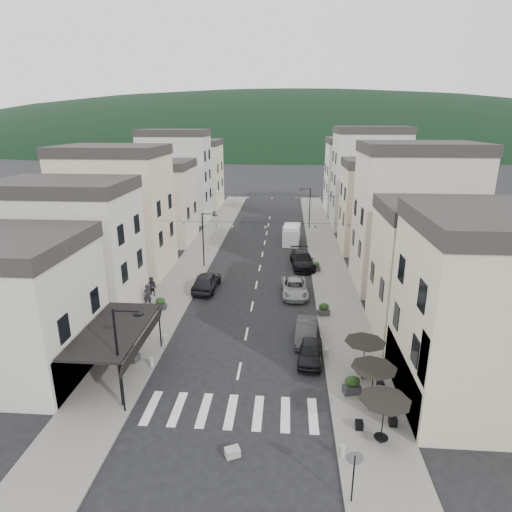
{
  "coord_description": "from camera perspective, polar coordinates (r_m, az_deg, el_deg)",
  "views": [
    {
      "loc": [
        2.85,
        -17.69,
        15.36
      ],
      "look_at": [
        0.09,
        19.34,
        3.5
      ],
      "focal_mm": 30.0,
      "sensor_mm": 36.0,
      "label": 1
    }
  ],
  "objects": [
    {
      "name": "planter_rc",
      "position": [
        45.48,
        8.0,
        -1.4
      ],
      "size": [
        0.99,
        0.72,
        0.99
      ],
      "rotation": [
        0.0,
        0.0,
        0.28
      ],
      "color": "#333336",
      "rests_on": "sidewalk_right"
    },
    {
      "name": "streetlamp_left_near",
      "position": [
        24.47,
        -17.45,
        -11.65
      ],
      "size": [
        1.7,
        0.56,
        6.0
      ],
      "color": "black",
      "rests_on": "ground"
    },
    {
      "name": "bunting_near",
      "position": [
        40.96,
        0.14,
        4.0
      ],
      "size": [
        19.0,
        0.28,
        0.62
      ],
      "color": "black",
      "rests_on": "ground"
    },
    {
      "name": "planter_la",
      "position": [
        30.09,
        -16.32,
        -12.26
      ],
      "size": [
        1.19,
        0.95,
        1.18
      ],
      "rotation": [
        0.0,
        0.0,
        -0.41
      ],
      "color": "#2A2A2C",
      "rests_on": "sidewalk_left"
    },
    {
      "name": "buildings_row_left",
      "position": [
        58.82,
        -13.09,
        8.22
      ],
      "size": [
        10.2,
        54.16,
        14.0
      ],
      "color": "#B2AEA3",
      "rests_on": "ground"
    },
    {
      "name": "boutique_awning",
      "position": [
        27.69,
        -17.88,
        -9.47
      ],
      "size": [
        3.77,
        7.5,
        3.28
      ],
      "color": "black",
      "rests_on": "ground"
    },
    {
      "name": "parked_car_e",
      "position": [
        40.58,
        -6.62,
        -3.34
      ],
      "size": [
        2.32,
        5.16,
        1.72
      ],
      "primitive_type": "imported",
      "rotation": [
        0.0,
        0.0,
        3.08
      ],
      "color": "black",
      "rests_on": "ground"
    },
    {
      "name": "parked_car_b",
      "position": [
        31.73,
        6.73,
        -9.92
      ],
      "size": [
        1.86,
        4.42,
        1.42
      ],
      "primitive_type": "imported",
      "rotation": [
        0.0,
        0.0,
        -0.08
      ],
      "color": "#2E2E30",
      "rests_on": "ground"
    },
    {
      "name": "sidewalk_left",
      "position": [
        53.01,
        -7.19,
        0.8
      ],
      "size": [
        4.0,
        76.0,
        0.12
      ],
      "primitive_type": "cube",
      "color": "slate",
      "rests_on": "ground"
    },
    {
      "name": "pedestrian_a",
      "position": [
        37.65,
        -14.26,
        -5.13
      ],
      "size": [
        0.78,
        0.58,
        1.95
      ],
      "primitive_type": "imported",
      "rotation": [
        0.0,
        0.0,
        0.16
      ],
      "color": "black",
      "rests_on": "sidewalk_left"
    },
    {
      "name": "ground",
      "position": [
        23.6,
        -4.04,
        -22.95
      ],
      "size": [
        700.0,
        700.0,
        0.0
      ],
      "primitive_type": "plane",
      "color": "black",
      "rests_on": "ground"
    },
    {
      "name": "parked_car_a",
      "position": [
        29.32,
        7.27,
        -12.52
      ],
      "size": [
        1.93,
        4.07,
        1.34
      ],
      "primitive_type": "imported",
      "rotation": [
        0.0,
        0.0,
        -0.09
      ],
      "color": "black",
      "rests_on": "ground"
    },
    {
      "name": "cafe_terrace",
      "position": [
        24.75,
        15.4,
        -14.71
      ],
      "size": [
        2.5,
        8.1,
        2.53
      ],
      "color": "black",
      "rests_on": "ground"
    },
    {
      "name": "planter_lb",
      "position": [
        37.05,
        -12.61,
        -6.18
      ],
      "size": [
        0.96,
        0.56,
        1.05
      ],
      "rotation": [
        0.0,
        0.0,
        0.05
      ],
      "color": "#2B2C2E",
      "rests_on": "sidewalk_left"
    },
    {
      "name": "bollards",
      "position": [
        27.73,
        -2.4,
        -14.91
      ],
      "size": [
        11.66,
        10.26,
        0.6
      ],
      "color": "gray",
      "rests_on": "ground"
    },
    {
      "name": "streetlamp_right_far",
      "position": [
        62.85,
        6.94,
        6.89
      ],
      "size": [
        1.7,
        0.56,
        6.0
      ],
      "color": "black",
      "rests_on": "ground"
    },
    {
      "name": "planter_rb",
      "position": [
        35.51,
        9.02,
        -7.02
      ],
      "size": [
        1.04,
        0.71,
        1.06
      ],
      "rotation": [
        0.0,
        0.0,
        0.22
      ],
      "color": "#333336",
      "rests_on": "sidewalk_right"
    },
    {
      "name": "hill_backdrop",
      "position": [
        318.07,
        3.87,
        14.91
      ],
      "size": [
        640.0,
        360.0,
        70.0
      ],
      "primitive_type": "ellipsoid",
      "color": "black",
      "rests_on": "ground"
    },
    {
      "name": "parked_car_c",
      "position": [
        39.35,
        5.18,
        -4.23
      ],
      "size": [
        2.55,
        5.16,
        1.41
      ],
      "primitive_type": "imported",
      "rotation": [
        0.0,
        0.0,
        0.04
      ],
      "color": "gray",
      "rests_on": "ground"
    },
    {
      "name": "pedestrian_b",
      "position": [
        39.75,
        -13.71,
        -3.98
      ],
      "size": [
        1.04,
        0.92,
        1.78
      ],
      "primitive_type": "imported",
      "rotation": [
        0.0,
        0.0,
        -0.33
      ],
      "color": "#27212C",
      "rests_on": "sidewalk_left"
    },
    {
      "name": "streetlamp_left_far",
      "position": [
        46.04,
        -6.75,
        2.92
      ],
      "size": [
        1.7,
        0.56,
        6.0
      ],
      "color": "black",
      "rests_on": "ground"
    },
    {
      "name": "parked_car_d",
      "position": [
        46.78,
        6.19,
        -0.5
      ],
      "size": [
        2.9,
        5.89,
        1.65
      ],
      "primitive_type": "imported",
      "rotation": [
        0.0,
        0.0,
        0.11
      ],
      "color": "black",
      "rests_on": "ground"
    },
    {
      "name": "buildings_row_right",
      "position": [
        56.25,
        16.3,
        7.76
      ],
      "size": [
        10.2,
        54.16,
        14.5
      ],
      "color": "#BFB798",
      "rests_on": "ground"
    },
    {
      "name": "traffic_sign",
      "position": [
        19.76,
        12.96,
        -25.67
      ],
      "size": [
        0.7,
        0.07,
        2.7
      ],
      "color": "black",
      "rests_on": "ground"
    },
    {
      "name": "bistro_building",
      "position": [
        26.71,
        29.98,
        -7.65
      ],
      "size": [
        10.0,
        8.0,
        10.0
      ],
      "primitive_type": "cube",
      "color": "#BFB798",
      "rests_on": "ground"
    },
    {
      "name": "bunting_far",
      "position": [
        56.6,
        1.32,
        7.83
      ],
      "size": [
        19.0,
        0.28,
        0.62
      ],
      "color": "black",
      "rests_on": "ground"
    },
    {
      "name": "planter_ra",
      "position": [
        26.51,
        12.68,
        -16.43
      ],
      "size": [
        1.11,
        0.77,
        1.13
      ],
      "rotation": [
        0.0,
        0.0,
        0.22
      ],
      "color": "#2D2D2F",
      "rests_on": "sidewalk_right"
    },
    {
      "name": "concrete_block_c",
      "position": [
        22.51,
        -3.16,
        -24.66
      ],
      "size": [
        0.84,
        0.75,
        0.4
      ],
      "primitive_type": "cube",
      "rotation": [
        0.0,
        0.0,
        0.43
      ],
      "color": "gray",
      "rests_on": "ground"
    },
    {
      "name": "delivery_van",
      "position": [
        55.78,
        4.77,
        2.95
      ],
      "size": [
        2.37,
        5.25,
        2.46
      ],
      "rotation": [
        0.0,
        0.0,
        -0.07
      ],
      "color": "white",
      "rests_on": "ground"
    },
    {
      "name": "sidewalk_right",
      "position": [
        52.2,
        9.18,
        0.44
      ],
      "size": [
        4.0,
        76.0,
        0.12
      ],
      "primitive_type": "cube",
      "color": "slate",
      "rests_on": "ground"
    }
  ]
}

